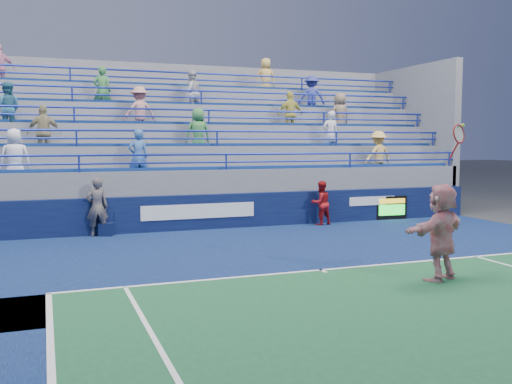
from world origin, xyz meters
name	(u,v)px	position (x,y,z in m)	size (l,w,h in m)	color
ground	(321,271)	(0.00, 0.00, 0.00)	(120.00, 120.00, 0.00)	#333538
sponsor_wall	(228,211)	(0.00, 6.50, 0.55)	(18.00, 0.32, 1.10)	#0A0F39
bleacher_stand	(198,174)	(0.00, 10.27, 1.55)	(18.00, 5.60, 6.13)	slate
serve_speed_board	(391,208)	(5.99, 6.38, 0.42)	(1.21, 0.18, 0.84)	black
judge_chair	(106,228)	(-3.81, 6.28, 0.22)	(0.51, 0.52, 0.70)	#0C173D
tennis_player	(441,232)	(1.84, -1.56, 0.97)	(1.87, 1.19, 3.10)	silver
line_judge	(97,207)	(-4.06, 6.24, 0.86)	(0.63, 0.41, 1.72)	#151A3B
ball_girl	(321,203)	(3.06, 6.06, 0.73)	(0.71, 0.55, 1.46)	#A61217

